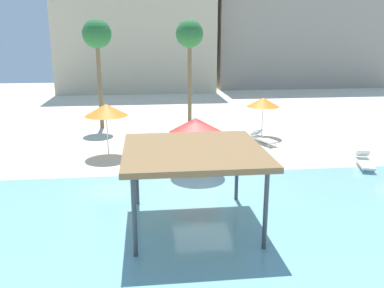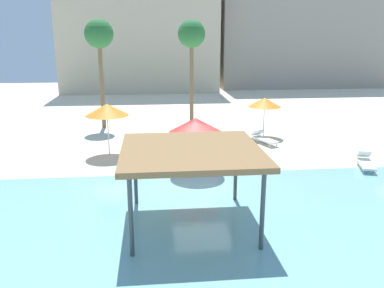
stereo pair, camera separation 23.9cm
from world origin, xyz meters
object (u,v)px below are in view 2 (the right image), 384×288
object	(u,v)px
lounge_chair_4	(263,138)
palm_tree_1	(99,37)
palm_tree_2	(192,37)
beach_umbrella_orange_1	(265,102)
beach_umbrella_orange_3	(107,110)
shade_pavilion	(191,153)
lounge_chair_3	(366,162)
lounge_chair_2	(184,155)
beach_umbrella_red_6	(196,125)

from	to	relation	value
lounge_chair_4	palm_tree_1	bearing A→B (deg)	-141.23
palm_tree_2	beach_umbrella_orange_1	bearing A→B (deg)	-47.18
beach_umbrella_orange_1	beach_umbrella_orange_3	distance (m)	9.76
shade_pavilion	beach_umbrella_orange_1	world-z (taller)	shade_pavilion
beach_umbrella_orange_3	lounge_chair_4	xyz separation A→B (m)	(8.82, 1.44, -2.11)
beach_umbrella_orange_3	lounge_chair_3	world-z (taller)	beach_umbrella_orange_3
lounge_chair_3	palm_tree_2	size ratio (longest dim) A/B	0.28
palm_tree_1	lounge_chair_3	bearing A→B (deg)	-37.59
lounge_chair_3	palm_tree_1	world-z (taller)	palm_tree_1
shade_pavilion	beach_umbrella_orange_3	xyz separation A→B (m)	(-3.54, 8.63, -0.07)
lounge_chair_2	beach_umbrella_red_6	bearing A→B (deg)	-2.04
beach_umbrella_orange_3	palm_tree_1	bearing A→B (deg)	98.27
shade_pavilion	beach_umbrella_red_6	xyz separation A→B (m)	(0.71, 5.12, -0.22)
lounge_chair_2	lounge_chair_3	bearing A→B (deg)	63.80
lounge_chair_3	beach_umbrella_orange_1	bearing A→B (deg)	-136.61
beach_umbrella_orange_1	lounge_chair_3	size ratio (longest dim) A/B	1.24
lounge_chair_2	palm_tree_2	xyz separation A→B (m)	(1.30, 8.96, 5.73)
shade_pavilion	palm_tree_2	world-z (taller)	palm_tree_2
beach_umbrella_orange_1	palm_tree_2	bearing A→B (deg)	132.82
lounge_chair_3	lounge_chair_4	distance (m)	6.18
beach_umbrella_orange_1	lounge_chair_2	world-z (taller)	beach_umbrella_orange_1
beach_umbrella_orange_1	lounge_chair_4	world-z (taller)	beach_umbrella_orange_1
beach_umbrella_red_6	lounge_chair_3	distance (m)	8.42
beach_umbrella_red_6	palm_tree_1	size ratio (longest dim) A/B	0.36
lounge_chair_3	lounge_chair_4	xyz separation A→B (m)	(-3.62, 5.01, 0.00)
lounge_chair_2	palm_tree_1	size ratio (longest dim) A/B	0.27
beach_umbrella_orange_3	beach_umbrella_red_6	distance (m)	5.52
beach_umbrella_red_6	lounge_chair_4	bearing A→B (deg)	47.25
lounge_chair_4	palm_tree_1	xyz separation A→B (m)	(-9.81, 5.32, 5.74)
lounge_chair_2	beach_umbrella_orange_3	bearing A→B (deg)	-123.37
beach_umbrella_orange_1	lounge_chair_4	xyz separation A→B (m)	(-0.44, -1.63, -1.85)
lounge_chair_3	lounge_chair_4	bearing A→B (deg)	-126.33
lounge_chair_4	palm_tree_1	distance (m)	12.55
lounge_chair_2	palm_tree_2	distance (m)	10.72
beach_umbrella_red_6	lounge_chair_4	xyz separation A→B (m)	(4.58, 4.95, -1.97)
lounge_chair_2	lounge_chair_4	world-z (taller)	same
beach_umbrella_orange_1	palm_tree_1	size ratio (longest dim) A/B	0.34
lounge_chair_4	beach_umbrella_orange_1	bearing A→B (deg)	142.19
palm_tree_1	beach_umbrella_red_6	bearing A→B (deg)	-63.02
beach_umbrella_orange_3	palm_tree_1	world-z (taller)	palm_tree_1
lounge_chair_4	beach_umbrella_orange_3	bearing A→B (deg)	-103.49
beach_umbrella_orange_1	beach_umbrella_red_6	distance (m)	8.28
lounge_chair_4	palm_tree_2	world-z (taller)	palm_tree_2
shade_pavilion	lounge_chair_2	world-z (taller)	shade_pavilion
shade_pavilion	palm_tree_2	distance (m)	16.58
shade_pavilion	beach_umbrella_orange_3	distance (m)	9.33
palm_tree_1	lounge_chair_2	bearing A→B (deg)	-59.49
beach_umbrella_orange_3	lounge_chair_4	world-z (taller)	beach_umbrella_orange_3
shade_pavilion	lounge_chair_4	size ratio (longest dim) A/B	2.27
beach_umbrella_orange_3	lounge_chair_4	size ratio (longest dim) A/B	1.39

